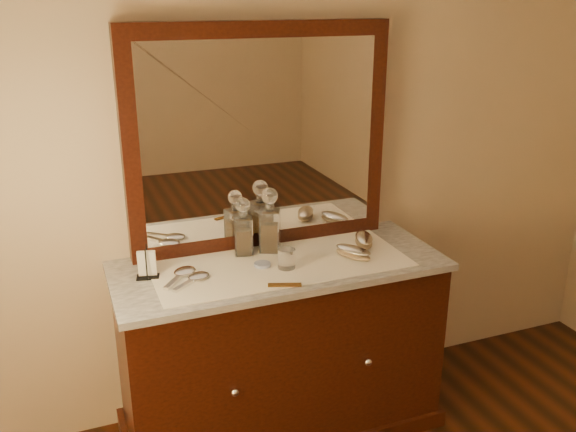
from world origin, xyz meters
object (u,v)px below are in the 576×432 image
object	(u,v)px
hand_mirror_outer	(183,273)
hand_mirror_inner	(196,278)
pin_dish	(262,264)
comb	(285,285)
napkin_rack	(147,265)
brush_near	(353,252)
dresser_cabinet	(280,350)
mirror_frame	(260,138)
brush_far	(364,240)
decanter_left	(243,232)
decanter_right	(270,227)

from	to	relation	value
hand_mirror_outer	hand_mirror_inner	bearing A→B (deg)	-56.27
pin_dish	comb	distance (m)	0.22
napkin_rack	hand_mirror_outer	bearing A→B (deg)	-15.47
pin_dish	brush_near	xyz separation A→B (m)	(0.41, -0.06, 0.02)
brush_near	hand_mirror_outer	world-z (taller)	brush_near
dresser_cabinet	mirror_frame	distance (m)	0.97
comb	brush_far	bearing A→B (deg)	48.35
brush_near	hand_mirror_outer	bearing A→B (deg)	173.34
decanter_left	brush_near	world-z (taller)	decanter_left
comb	decanter_left	world-z (taller)	decanter_left
dresser_cabinet	mirror_frame	size ratio (longest dim) A/B	1.17
comb	napkin_rack	distance (m)	0.57
mirror_frame	decanter_right	distance (m)	0.40
pin_dish	napkin_rack	distance (m)	0.48
mirror_frame	decanter_right	bearing A→B (deg)	-86.85
mirror_frame	decanter_left	distance (m)	0.42
pin_dish	napkin_rack	size ratio (longest dim) A/B	0.52
dresser_cabinet	comb	size ratio (longest dim) A/B	10.40
hand_mirror_outer	decanter_right	bearing A→B (deg)	15.96
decanter_right	brush_far	distance (m)	0.45
mirror_frame	comb	world-z (taller)	mirror_frame
pin_dish	hand_mirror_inner	size ratio (longest dim) A/B	0.38
dresser_cabinet	hand_mirror_outer	size ratio (longest dim) A/B	6.74
pin_dish	decanter_left	distance (m)	0.19
dresser_cabinet	mirror_frame	world-z (taller)	mirror_frame
comb	hand_mirror_inner	distance (m)	0.37
brush_near	hand_mirror_outer	distance (m)	0.75
decanter_left	decanter_right	xyz separation A→B (m)	(0.12, -0.01, 0.01)
hand_mirror_inner	dresser_cabinet	bearing A→B (deg)	6.45
dresser_cabinet	decanter_right	size ratio (longest dim) A/B	4.72
decanter_left	dresser_cabinet	bearing A→B (deg)	-51.24
pin_dish	brush_near	world-z (taller)	brush_near
brush_near	comb	bearing A→B (deg)	-157.63
comb	brush_near	world-z (taller)	brush_near
dresser_cabinet	decanter_left	bearing A→B (deg)	128.76
dresser_cabinet	hand_mirror_inner	world-z (taller)	hand_mirror_inner
decanter_left	brush_far	xyz separation A→B (m)	(0.55, -0.10, -0.08)
decanter_right	decanter_left	bearing A→B (deg)	177.40
hand_mirror_outer	brush_far	bearing A→B (deg)	1.86
comb	hand_mirror_outer	distance (m)	0.43
decanter_right	hand_mirror_inner	xyz separation A→B (m)	(-0.39, -0.18, -0.11)
mirror_frame	brush_far	world-z (taller)	mirror_frame
napkin_rack	brush_near	size ratio (longest dim) A/B	0.72
decanter_left	hand_mirror_outer	bearing A→B (deg)	-157.20
decanter_left	hand_mirror_inner	bearing A→B (deg)	-144.17
mirror_frame	hand_mirror_inner	distance (m)	0.68
decanter_right	hand_mirror_inner	distance (m)	0.44
hand_mirror_outer	hand_mirror_inner	world-z (taller)	hand_mirror_outer
decanter_right	hand_mirror_inner	world-z (taller)	decanter_right
hand_mirror_inner	napkin_rack	bearing A→B (deg)	150.81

